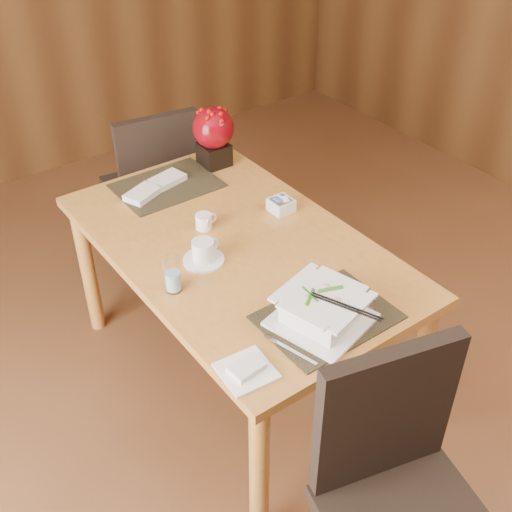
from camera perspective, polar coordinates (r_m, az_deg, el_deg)
ground at (r=2.76m, az=5.96°, el=-17.67°), size 6.00×6.00×0.00m
dining_table at (r=2.62m, az=-1.76°, el=-0.53°), size 0.90×1.50×0.75m
placemat_near at (r=2.22m, az=6.33°, el=-5.41°), size 0.45×0.33×0.01m
placemat_far at (r=2.96m, az=-7.91°, el=6.24°), size 0.45×0.33×0.01m
soup_setting at (r=2.16m, az=5.90°, el=-4.74°), size 0.36×0.36×0.12m
coffee_cup at (r=2.44m, az=-4.71°, el=0.29°), size 0.16×0.16×0.09m
water_glass at (r=2.30m, az=-7.42°, el=-1.59°), size 0.07×0.07×0.14m
creamer_jug at (r=2.63m, az=-4.68°, el=3.08°), size 0.09×0.09×0.06m
sugar_caddy at (r=2.74m, az=2.24°, el=4.53°), size 0.09×0.09×0.06m
berry_decor at (r=3.04m, az=-3.82°, el=10.83°), size 0.19×0.19×0.29m
napkins_far at (r=2.93m, az=-8.80°, el=6.21°), size 0.33×0.20×0.03m
bread_plate at (r=2.03m, az=-0.85°, el=-10.19°), size 0.17×0.17×0.01m
near_chair at (r=2.05m, az=12.63°, el=-19.30°), size 0.57×0.57×1.00m
far_chair at (r=3.44m, az=-9.02°, el=6.56°), size 0.50×0.50×0.95m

